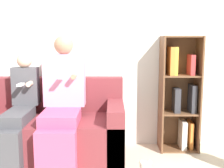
% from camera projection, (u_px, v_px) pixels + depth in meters
% --- Properties ---
extents(back_wall, '(10.00, 0.06, 2.55)m').
position_uv_depth(back_wall, '(75.00, 40.00, 3.32)').
color(back_wall, silver).
rests_on(back_wall, ground_plane).
extents(couch, '(1.77, 0.80, 0.85)m').
position_uv_depth(couch, '(41.00, 132.00, 3.03)').
color(couch, maroon).
rests_on(couch, ground_plane).
extents(adult_seated, '(0.43, 0.74, 1.33)m').
position_uv_depth(adult_seated, '(62.00, 98.00, 2.88)').
color(adult_seated, '#DB4C75').
rests_on(adult_seated, ground_plane).
extents(child_seated, '(0.28, 0.75, 1.14)m').
position_uv_depth(child_seated, '(18.00, 110.00, 2.85)').
color(child_seated, '#47474C').
rests_on(child_seated, ground_plane).
extents(bookshelf, '(0.44, 0.31, 1.32)m').
position_uv_depth(bookshelf, '(179.00, 96.00, 3.26)').
color(bookshelf, brown).
rests_on(bookshelf, ground_plane).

